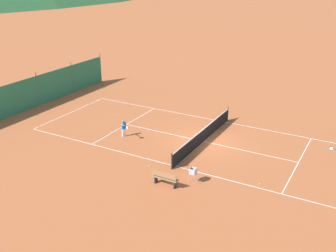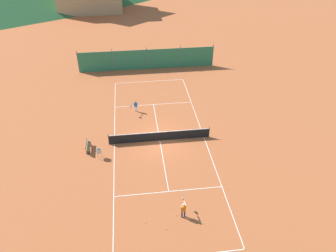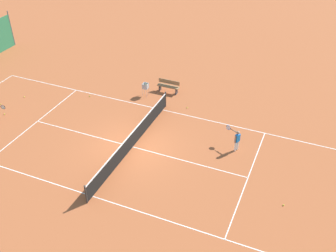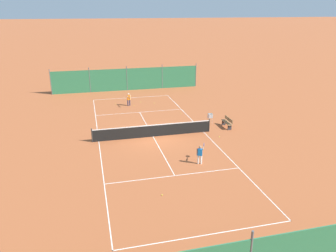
{
  "view_description": "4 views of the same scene",
  "coord_description": "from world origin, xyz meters",
  "px_view_note": "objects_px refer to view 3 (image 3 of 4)",
  "views": [
    {
      "loc": [
        -22.64,
        -9.8,
        11.24
      ],
      "look_at": [
        -1.2,
        2.11,
        1.16
      ],
      "focal_mm": 42.0,
      "sensor_mm": 36.0,
      "label": 1
    },
    {
      "loc": [
        -2.24,
        -23.66,
        18.03
      ],
      "look_at": [
        0.78,
        0.21,
        1.39
      ],
      "focal_mm": 35.0,
      "sensor_mm": 36.0,
      "label": 2
    },
    {
      "loc": [
        14.89,
        8.41,
        13.16
      ],
      "look_at": [
        -0.71,
        1.8,
        1.42
      ],
      "focal_mm": 42.0,
      "sensor_mm": 36.0,
      "label": 3
    },
    {
      "loc": [
        4.51,
        22.92,
        9.31
      ],
      "look_at": [
        -0.92,
        1.05,
        1.15
      ],
      "focal_mm": 35.0,
      "sensor_mm": 36.0,
      "label": 4
    }
  ],
  "objects_px": {
    "tennis_ball_far_corner": "(24,97)",
    "courtside_bench": "(169,86)",
    "tennis_ball_by_net_right": "(283,205)",
    "player_near_service": "(237,139)",
    "tennis_net": "(132,140)",
    "tennis_ball_mid_court": "(145,124)",
    "tennis_ball_by_net_left": "(5,114)",
    "tennis_ball_service_box": "(90,96)",
    "tennis_ball_alley_left": "(1,104)",
    "tennis_ball_near_corner": "(187,108)",
    "ball_hopper": "(145,87)"
  },
  "relations": [
    {
      "from": "player_near_service",
      "to": "tennis_ball_by_net_right",
      "type": "xyz_separation_m",
      "value": [
        3.17,
        3.09,
        -0.69
      ]
    },
    {
      "from": "tennis_ball_by_net_left",
      "to": "tennis_ball_alley_left",
      "type": "distance_m",
      "value": 1.34
    },
    {
      "from": "player_near_service",
      "to": "tennis_ball_by_net_left",
      "type": "height_order",
      "value": "player_near_service"
    },
    {
      "from": "courtside_bench",
      "to": "tennis_net",
      "type": "bearing_deg",
      "value": 4.97
    },
    {
      "from": "tennis_ball_service_box",
      "to": "tennis_ball_by_net_left",
      "type": "relative_size",
      "value": 1.0
    },
    {
      "from": "tennis_ball_by_net_left",
      "to": "courtside_bench",
      "type": "relative_size",
      "value": 0.04
    },
    {
      "from": "tennis_ball_service_box",
      "to": "tennis_ball_by_net_right",
      "type": "bearing_deg",
      "value": 69.85
    },
    {
      "from": "tennis_ball_alley_left",
      "to": "tennis_ball_by_net_left",
      "type": "bearing_deg",
      "value": 51.56
    },
    {
      "from": "tennis_ball_near_corner",
      "to": "tennis_ball_far_corner",
      "type": "xyz_separation_m",
      "value": [
        2.92,
        -10.35,
        0.0
      ]
    },
    {
      "from": "tennis_ball_mid_court",
      "to": "ball_hopper",
      "type": "relative_size",
      "value": 0.07
    },
    {
      "from": "tennis_ball_alley_left",
      "to": "courtside_bench",
      "type": "xyz_separation_m",
      "value": [
        -5.7,
        9.23,
        0.42
      ]
    },
    {
      "from": "tennis_ball_far_corner",
      "to": "courtside_bench",
      "type": "xyz_separation_m",
      "value": [
        -4.37,
        8.46,
        0.42
      ]
    },
    {
      "from": "tennis_ball_mid_court",
      "to": "tennis_ball_service_box",
      "type": "bearing_deg",
      "value": -107.68
    },
    {
      "from": "tennis_ball_mid_court",
      "to": "courtside_bench",
      "type": "xyz_separation_m",
      "value": [
        -4.16,
        -0.23,
        0.42
      ]
    },
    {
      "from": "tennis_ball_by_net_left",
      "to": "tennis_ball_by_net_right",
      "type": "xyz_separation_m",
      "value": [
        1.02,
        17.06,
        0.0
      ]
    },
    {
      "from": "tennis_ball_by_net_left",
      "to": "player_near_service",
      "type": "bearing_deg",
      "value": 98.76
    },
    {
      "from": "tennis_net",
      "to": "tennis_ball_far_corner",
      "type": "bearing_deg",
      "value": -102.33
    },
    {
      "from": "player_near_service",
      "to": "tennis_ball_far_corner",
      "type": "distance_m",
      "value": 14.27
    },
    {
      "from": "tennis_ball_by_net_right",
      "to": "tennis_ball_alley_left",
      "type": "bearing_deg",
      "value": -95.85
    },
    {
      "from": "tennis_net",
      "to": "tennis_ball_alley_left",
      "type": "xyz_separation_m",
      "value": [
        -0.64,
        -9.79,
        -0.47
      ]
    },
    {
      "from": "tennis_net",
      "to": "courtside_bench",
      "type": "xyz_separation_m",
      "value": [
        -6.34,
        -0.55,
        -0.05
      ]
    },
    {
      "from": "tennis_ball_near_corner",
      "to": "tennis_ball_by_net_right",
      "type": "height_order",
      "value": "same"
    },
    {
      "from": "tennis_ball_by_net_right",
      "to": "tennis_net",
      "type": "bearing_deg",
      "value": -98.3
    },
    {
      "from": "tennis_ball_by_net_left",
      "to": "tennis_ball_service_box",
      "type": "bearing_deg",
      "value": 136.94
    },
    {
      "from": "tennis_ball_service_box",
      "to": "player_near_service",
      "type": "bearing_deg",
      "value": 80.39
    },
    {
      "from": "tennis_net",
      "to": "tennis_ball_by_net_left",
      "type": "height_order",
      "value": "tennis_net"
    },
    {
      "from": "tennis_ball_alley_left",
      "to": "tennis_ball_far_corner",
      "type": "relative_size",
      "value": 1.0
    },
    {
      "from": "tennis_ball_by_net_right",
      "to": "ball_hopper",
      "type": "xyz_separation_m",
      "value": [
        -6.51,
        -10.08,
        0.62
      ]
    },
    {
      "from": "player_near_service",
      "to": "courtside_bench",
      "type": "xyz_separation_m",
      "value": [
        -4.39,
        -5.79,
        -0.27
      ]
    },
    {
      "from": "player_near_service",
      "to": "tennis_ball_by_net_left",
      "type": "bearing_deg",
      "value": -81.24
    },
    {
      "from": "tennis_ball_near_corner",
      "to": "tennis_ball_far_corner",
      "type": "distance_m",
      "value": 10.76
    },
    {
      "from": "tennis_ball_service_box",
      "to": "tennis_ball_by_net_right",
      "type": "distance_m",
      "value": 14.29
    },
    {
      "from": "tennis_ball_service_box",
      "to": "tennis_ball_near_corner",
      "type": "relative_size",
      "value": 1.0
    },
    {
      "from": "tennis_ball_by_net_right",
      "to": "tennis_ball_far_corner",
      "type": "distance_m",
      "value": 17.63
    },
    {
      "from": "player_near_service",
      "to": "tennis_ball_mid_court",
      "type": "xyz_separation_m",
      "value": [
        -0.23,
        -5.56,
        -0.69
      ]
    },
    {
      "from": "player_near_service",
      "to": "tennis_ball_by_net_left",
      "type": "relative_size",
      "value": 18.82
    },
    {
      "from": "tennis_ball_alley_left",
      "to": "ball_hopper",
      "type": "relative_size",
      "value": 0.07
    },
    {
      "from": "tennis_ball_mid_court",
      "to": "tennis_ball_by_net_left",
      "type": "relative_size",
      "value": 1.0
    },
    {
      "from": "tennis_net",
      "to": "tennis_ball_by_net_left",
      "type": "relative_size",
      "value": 139.09
    },
    {
      "from": "tennis_ball_service_box",
      "to": "tennis_ball_mid_court",
      "type": "height_order",
      "value": "same"
    },
    {
      "from": "player_near_service",
      "to": "tennis_ball_mid_court",
      "type": "bearing_deg",
      "value": -92.36
    },
    {
      "from": "tennis_ball_by_net_right",
      "to": "player_near_service",
      "type": "bearing_deg",
      "value": -135.78
    },
    {
      "from": "tennis_ball_service_box",
      "to": "courtside_bench",
      "type": "height_order",
      "value": "courtside_bench"
    },
    {
      "from": "tennis_net",
      "to": "tennis_ball_alley_left",
      "type": "relative_size",
      "value": 139.09
    },
    {
      "from": "ball_hopper",
      "to": "courtside_bench",
      "type": "relative_size",
      "value": 0.59
    },
    {
      "from": "tennis_ball_far_corner",
      "to": "courtside_bench",
      "type": "height_order",
      "value": "courtside_bench"
    },
    {
      "from": "tennis_ball_mid_court",
      "to": "tennis_ball_near_corner",
      "type": "height_order",
      "value": "same"
    },
    {
      "from": "tennis_ball_mid_court",
      "to": "tennis_ball_by_net_right",
      "type": "height_order",
      "value": "same"
    },
    {
      "from": "tennis_ball_alley_left",
      "to": "tennis_ball_near_corner",
      "type": "bearing_deg",
      "value": 110.93
    },
    {
      "from": "ball_hopper",
      "to": "tennis_ball_by_net_right",
      "type": "bearing_deg",
      "value": 57.14
    }
  ]
}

